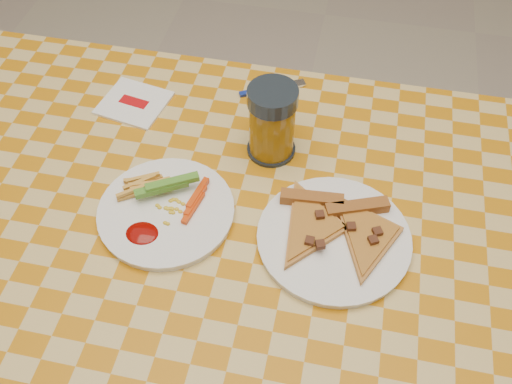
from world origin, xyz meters
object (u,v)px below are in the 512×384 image
(plate_left, at_px, (166,212))
(plate_right, at_px, (334,239))
(table, at_px, (228,264))
(drink_glass, at_px, (272,122))

(plate_left, distance_m, plate_right, 0.28)
(table, relative_size, drink_glass, 8.99)
(plate_left, distance_m, drink_glass, 0.24)
(plate_left, height_order, plate_right, same)
(drink_glass, bearing_deg, plate_right, -52.50)
(plate_left, bearing_deg, plate_right, 0.63)
(table, bearing_deg, drink_glass, 80.67)
(plate_left, xyz_separation_m, plate_right, (0.28, 0.00, 0.00))
(table, distance_m, plate_left, 0.14)
(plate_left, height_order, drink_glass, drink_glass)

